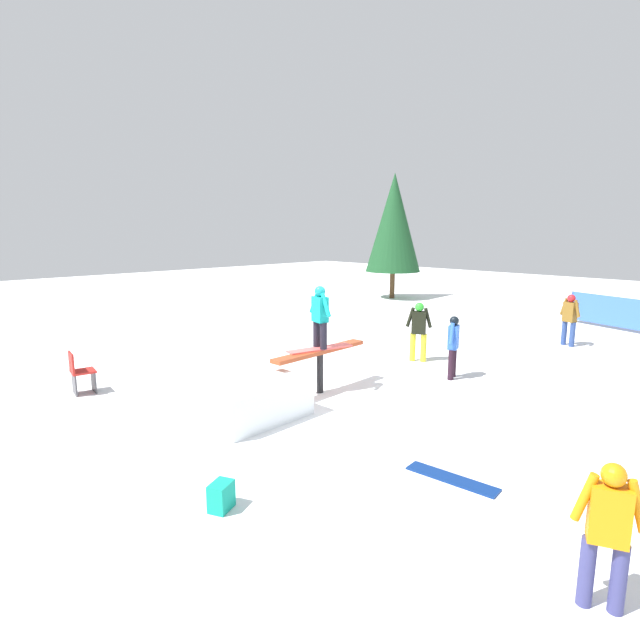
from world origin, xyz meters
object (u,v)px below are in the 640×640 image
at_px(rail_feature, 320,356).
at_px(bystander_orange, 608,529).
at_px(bystander_black, 419,329).
at_px(bystander_brown, 570,317).
at_px(bystander_blue, 453,344).
at_px(main_rider_on_rail, 320,319).
at_px(folding_chair, 81,374).
at_px(pine_tree_near, 394,223).
at_px(backpack_on_snow, 221,496).
at_px(loose_snowboard_navy, 452,479).

relative_size(rail_feature, bystander_orange, 1.77).
distance_m(bystander_orange, bystander_black, 8.37).
bearing_deg(bystander_brown, bystander_black, -94.47).
bearing_deg(bystander_blue, main_rider_on_rail, 133.88).
xyz_separation_m(bystander_brown, folding_chair, (-11.53, 5.30, -0.42)).
relative_size(rail_feature, pine_tree_near, 0.41).
xyz_separation_m(bystander_blue, backpack_on_snow, (-6.67, -0.93, -0.63)).
height_order(bystander_blue, bystander_orange, bystander_blue).
xyz_separation_m(bystander_blue, loose_snowboard_navy, (-4.06, -2.47, -0.78)).
height_order(bystander_orange, backpack_on_snow, bystander_orange).
relative_size(bystander_orange, bystander_black, 0.91).
distance_m(bystander_blue, pine_tree_near, 13.44).
bearing_deg(bystander_blue, folding_chair, 123.24).
relative_size(bystander_orange, folding_chair, 1.56).
bearing_deg(bystander_blue, loose_snowboard_navy, -169.01).
height_order(bystander_blue, loose_snowboard_navy, bystander_blue).
height_order(rail_feature, folding_chair, rail_feature).
relative_size(rail_feature, main_rider_on_rail, 1.69).
height_order(bystander_orange, loose_snowboard_navy, bystander_orange).
distance_m(bystander_blue, bystander_black, 1.55).
height_order(bystander_black, folding_chair, bystander_black).
relative_size(rail_feature, bystander_blue, 1.72).
bearing_deg(bystander_brown, bystander_blue, -77.30).
height_order(bystander_orange, pine_tree_near, pine_tree_near).
relative_size(bystander_orange, bystander_brown, 0.93).
height_order(main_rider_on_rail, bystander_orange, main_rider_on_rail).
bearing_deg(backpack_on_snow, main_rider_on_rail, -174.54).
bearing_deg(bystander_black, rail_feature, -120.37).
bearing_deg(folding_chair, bystander_black, -106.53).
bearing_deg(rail_feature, bystander_blue, -27.85).
height_order(rail_feature, backpack_on_snow, rail_feature).
xyz_separation_m(bystander_orange, bystander_brown, (10.35, 3.99, 0.06)).
distance_m(rail_feature, bystander_brown, 8.24).
relative_size(bystander_blue, backpack_on_snow, 4.16).
bearing_deg(bystander_brown, main_rider_on_rail, -84.40).
bearing_deg(rail_feature, main_rider_on_rail, 0.00).
relative_size(bystander_brown, loose_snowboard_navy, 1.18).
height_order(bystander_blue, backpack_on_snow, bystander_blue).
relative_size(bystander_orange, loose_snowboard_navy, 1.10).
distance_m(bystander_blue, bystander_brown, 5.23).
xyz_separation_m(main_rider_on_rail, folding_chair, (-3.53, 3.33, -1.12)).
relative_size(main_rider_on_rail, bystander_blue, 1.02).
xyz_separation_m(bystander_brown, backpack_on_snow, (-11.87, -0.31, -0.66)).
height_order(bystander_brown, loose_snowboard_navy, bystander_brown).
relative_size(bystander_blue, pine_tree_near, 0.24).
distance_m(bystander_orange, bystander_brown, 11.09).
relative_size(main_rider_on_rail, bystander_brown, 0.97).
xyz_separation_m(loose_snowboard_navy, pine_tree_near, (13.60, 11.52, 3.57)).
distance_m(rail_feature, folding_chair, 4.86).
height_order(bystander_black, loose_snowboard_navy, bystander_black).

